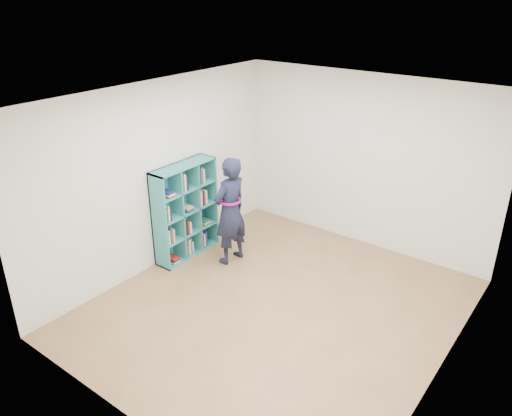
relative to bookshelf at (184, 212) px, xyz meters
The scene contains 9 objects.
floor 2.01m from the bookshelf, ahead, with size 4.50×4.50×0.00m, color brown.
ceiling 2.69m from the bookshelf, ahead, with size 4.50×4.50×0.00m, color white.
wall_left 0.71m from the bookshelf, 113.51° to the right, with size 0.02×4.50×2.60m, color silver.
wall_right 3.92m from the bookshelf, ahead, with size 0.02×4.50×2.60m, color silver.
wall_back 2.75m from the bookshelf, 46.02° to the left, with size 4.00×0.02×2.60m, color silver.
wall_front 3.23m from the bookshelf, 54.15° to the right, with size 4.00×0.02×2.60m, color silver.
bookshelf is the anchor object (origin of this frame).
person 0.71m from the bookshelf, 20.70° to the left, with size 0.43×0.61×1.58m.
smartphone 0.67m from the bookshelf, 33.76° to the left, with size 0.02×0.09×0.13m.
Camera 1 is at (2.91, -4.29, 3.72)m, focal length 35.00 mm.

